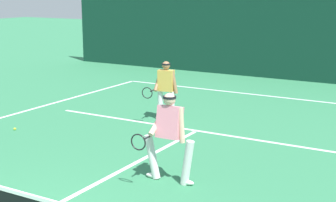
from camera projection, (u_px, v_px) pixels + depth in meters
The scene contains 7 objects.
court_line_baseline_far at pixel (263, 95), 16.29m from camera, with size 10.21×0.10×0.01m, color white.
court_line_service at pixel (197, 131), 12.28m from camera, with size 8.32×0.10×0.01m, color white.
court_line_centre at pixel (117, 172), 9.49m from camera, with size 0.10×6.40×0.01m, color white.
player_near at pixel (169, 134), 8.87m from camera, with size 1.00×0.90×1.63m.
player_far at pixel (166, 88), 13.07m from camera, with size 0.67×0.86×1.56m.
tennis_ball at pixel (15, 129), 12.32m from camera, with size 0.07×0.07×0.07m, color #D1E033.
back_fence_windscreen at pixel (295, 34), 18.66m from camera, with size 20.12×0.12×3.44m, color #0F3729.
Camera 1 is at (5.33, -4.07, 3.40)m, focal length 53.90 mm.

